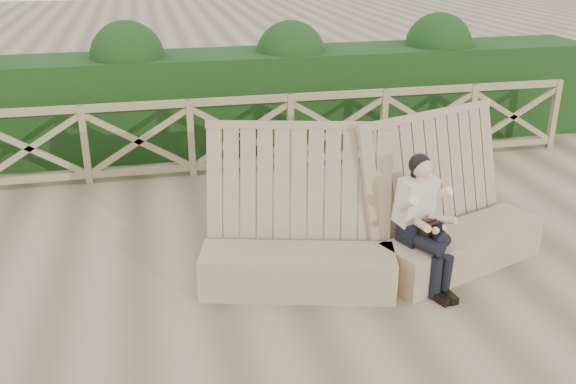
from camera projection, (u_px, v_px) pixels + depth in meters
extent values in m
plane|color=brown|center=(298.00, 293.00, 6.18)|extent=(60.00, 60.00, 0.00)
cube|color=#907952|center=(297.00, 271.00, 6.17)|extent=(1.92, 0.95, 0.41)
cube|color=#907952|center=(298.00, 205.00, 6.20)|extent=(1.90, 0.89, 1.53)
cube|color=#907952|center=(461.00, 248.00, 6.61)|extent=(1.91, 1.12, 0.41)
cube|color=#907952|center=(447.00, 188.00, 6.60)|extent=(1.89, 1.06, 1.53)
cube|color=black|center=(417.00, 231.00, 6.27)|extent=(0.39, 0.33, 0.20)
cube|color=beige|center=(416.00, 200.00, 6.19)|extent=(0.44, 0.37, 0.49)
sphere|color=tan|center=(422.00, 167.00, 6.02)|extent=(0.25, 0.25, 0.19)
sphere|color=black|center=(420.00, 164.00, 6.04)|extent=(0.27, 0.27, 0.21)
cylinder|color=black|center=(424.00, 242.00, 6.09)|extent=(0.27, 0.45, 0.14)
cylinder|color=black|center=(434.00, 232.00, 6.15)|extent=(0.27, 0.45, 0.15)
cylinder|color=black|center=(435.00, 279.00, 6.03)|extent=(0.14, 0.14, 0.41)
cylinder|color=black|center=(445.00, 276.00, 6.07)|extent=(0.14, 0.14, 0.41)
cube|color=black|center=(440.00, 298.00, 6.03)|extent=(0.15, 0.24, 0.07)
cube|color=black|center=(449.00, 296.00, 6.06)|extent=(0.15, 0.24, 0.07)
cube|color=black|center=(431.00, 228.00, 6.12)|extent=(0.25, 0.19, 0.15)
cube|color=black|center=(441.00, 229.00, 5.97)|extent=(0.09, 0.10, 0.11)
cube|color=#7F6849|center=(240.00, 100.00, 8.94)|extent=(10.10, 0.07, 0.10)
cube|color=#7F6849|center=(242.00, 163.00, 9.30)|extent=(10.10, 0.07, 0.10)
cube|color=black|center=(229.00, 101.00, 10.14)|extent=(12.00, 1.20, 1.50)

